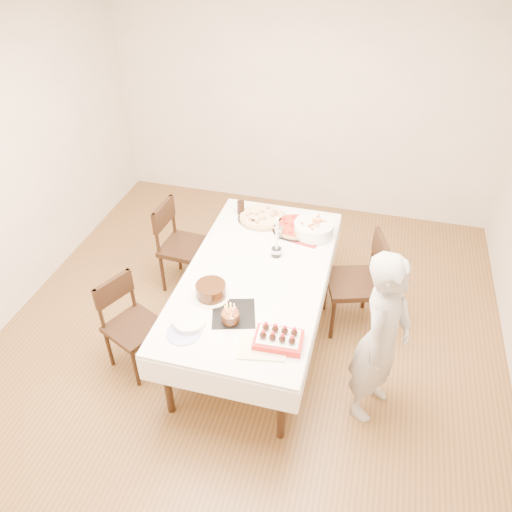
% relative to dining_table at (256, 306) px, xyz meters
% --- Properties ---
extents(floor, '(5.00, 5.00, 0.00)m').
position_rel_dining_table_xyz_m(floor, '(-0.06, -0.11, -0.38)').
color(floor, brown).
rests_on(floor, ground).
extents(wall_back, '(4.50, 0.04, 2.70)m').
position_rel_dining_table_xyz_m(wall_back, '(-0.06, 2.39, 0.98)').
color(wall_back, beige).
rests_on(wall_back, floor).
extents(ceiling, '(5.00, 5.00, 0.00)m').
position_rel_dining_table_xyz_m(ceiling, '(-0.06, -0.11, 2.33)').
color(ceiling, white).
rests_on(ceiling, wall_back).
extents(dining_table, '(1.48, 2.30, 0.75)m').
position_rel_dining_table_xyz_m(dining_table, '(0.00, 0.00, 0.00)').
color(dining_table, white).
rests_on(dining_table, floor).
extents(chair_right_savory, '(0.62, 0.62, 0.96)m').
position_rel_dining_table_xyz_m(chair_right_savory, '(0.78, 0.40, 0.10)').
color(chair_right_savory, black).
rests_on(chair_right_savory, floor).
extents(chair_left_savory, '(0.50, 0.50, 0.92)m').
position_rel_dining_table_xyz_m(chair_left_savory, '(-0.86, 0.54, 0.08)').
color(chair_left_savory, black).
rests_on(chair_left_savory, floor).
extents(chair_left_dessert, '(0.58, 0.58, 0.85)m').
position_rel_dining_table_xyz_m(chair_left_dessert, '(-0.88, -0.55, 0.05)').
color(chair_left_dessert, black).
rests_on(chair_left_dessert, floor).
extents(person, '(0.52, 0.63, 1.48)m').
position_rel_dining_table_xyz_m(person, '(1.05, -0.48, 0.36)').
color(person, '#ACA7A2').
rests_on(person, floor).
extents(pizza_white, '(0.55, 0.55, 0.04)m').
position_rel_dining_table_xyz_m(pizza_white, '(-0.15, 0.79, 0.40)').
color(pizza_white, beige).
rests_on(pizza_white, dining_table).
extents(pizza_pepperoni, '(0.47, 0.47, 0.04)m').
position_rel_dining_table_xyz_m(pizza_pepperoni, '(0.18, 0.71, 0.40)').
color(pizza_pepperoni, red).
rests_on(pizza_pepperoni, dining_table).
extents(red_placemat, '(0.29, 0.29, 0.01)m').
position_rel_dining_table_xyz_m(red_placemat, '(0.32, 0.59, 0.38)').
color(red_placemat, '#B21E1E').
rests_on(red_placemat, dining_table).
extents(pasta_bowl, '(0.46, 0.46, 0.11)m').
position_rel_dining_table_xyz_m(pasta_bowl, '(0.36, 0.67, 0.44)').
color(pasta_bowl, white).
rests_on(pasta_bowl, dining_table).
extents(taper_candle, '(0.12, 0.12, 0.40)m').
position_rel_dining_table_xyz_m(taper_candle, '(0.11, 0.27, 0.58)').
color(taper_candle, white).
rests_on(taper_candle, dining_table).
extents(shaker_pair, '(0.12, 0.12, 0.10)m').
position_rel_dining_table_xyz_m(shaker_pair, '(0.09, 0.52, 0.43)').
color(shaker_pair, white).
rests_on(shaker_pair, dining_table).
extents(cola_glass, '(0.09, 0.09, 0.13)m').
position_rel_dining_table_xyz_m(cola_glass, '(-0.37, 0.84, 0.44)').
color(cola_glass, black).
rests_on(cola_glass, dining_table).
extents(layer_cake, '(0.36, 0.36, 0.12)m').
position_rel_dining_table_xyz_m(layer_cake, '(-0.26, -0.37, 0.43)').
color(layer_cake, black).
rests_on(layer_cake, dining_table).
extents(cake_board, '(0.40, 0.40, 0.01)m').
position_rel_dining_table_xyz_m(cake_board, '(-0.04, -0.51, 0.38)').
color(cake_board, black).
rests_on(cake_board, dining_table).
extents(birthday_cake, '(0.17, 0.17, 0.14)m').
position_rel_dining_table_xyz_m(birthday_cake, '(-0.04, -0.59, 0.46)').
color(birthday_cake, '#3D2210').
rests_on(birthday_cake, dining_table).
extents(strawberry_box, '(0.35, 0.24, 0.08)m').
position_rel_dining_table_xyz_m(strawberry_box, '(0.35, -0.71, 0.42)').
color(strawberry_box, red).
rests_on(strawberry_box, dining_table).
extents(box_lid, '(0.37, 0.28, 0.03)m').
position_rel_dining_table_xyz_m(box_lid, '(0.25, -0.79, 0.38)').
color(box_lid, beige).
rests_on(box_lid, dining_table).
extents(plate_stack, '(0.28, 0.28, 0.05)m').
position_rel_dining_table_xyz_m(plate_stack, '(-0.32, -0.69, 0.40)').
color(plate_stack, white).
rests_on(plate_stack, dining_table).
extents(china_plate, '(0.32, 0.32, 0.01)m').
position_rel_dining_table_xyz_m(china_plate, '(-0.33, -0.79, 0.38)').
color(china_plate, white).
rests_on(china_plate, dining_table).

